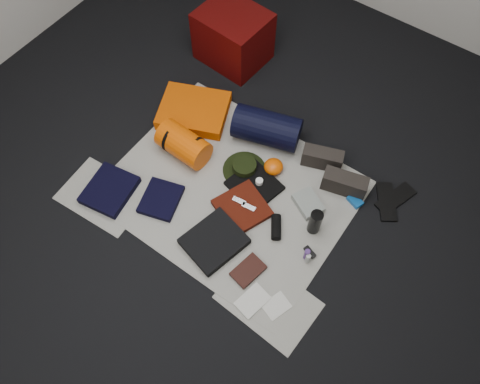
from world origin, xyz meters
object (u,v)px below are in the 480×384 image
Objects in this scene: red_cabinet at (233,37)px; compact_camera at (312,207)px; navy_duffel at (267,128)px; water_bottle at (315,222)px; sleeping_pad at (194,111)px; paperback_book at (248,271)px; stuff_sack at (184,144)px.

compact_camera is (1.27, -0.84, -0.19)m from red_cabinet.
navy_duffel is 0.67m from compact_camera.
navy_duffel is at bearing -33.97° from red_cabinet.
red_cabinet is 2.46× the size of water_bottle.
sleeping_pad is 1.33m from paperback_book.
water_bottle is 1.00× the size of paperback_book.
compact_camera is at bearing 8.48° from stuff_sack.
water_bottle is (1.35, -0.97, -0.10)m from red_cabinet.
red_cabinet is 1.03× the size of sleeping_pad.
navy_duffel is at bearing 128.71° from paperback_book.
water_bottle is (1.24, -0.30, 0.06)m from sleeping_pad.
red_cabinet is 0.87m from navy_duffel.
water_bottle reaches higher than sleeping_pad.
sleeping_pad is at bearing 168.56° from compact_camera.
red_cabinet is at bearing 124.91° from navy_duffel.
red_cabinet is 0.70m from sleeping_pad.
compact_camera is at bearing 123.89° from water_bottle.
sleeping_pad is 2.39× the size of water_bottle.
water_bottle is at bearing 80.77° from paperback_book.
water_bottle is at bearing -13.55° from sleeping_pad.
navy_duffel is 2.28× the size of water_bottle.
navy_duffel reaches higher than stuff_sack.
stuff_sack is 1.01m from compact_camera.
red_cabinet reaches higher than stuff_sack.
paperback_book is at bearing -47.25° from red_cabinet.
red_cabinet is 1.67m from water_bottle.
sleeping_pad is 0.36m from stuff_sack.
water_bottle is at bearing -49.97° from navy_duffel.
water_bottle is at bearing -31.52° from red_cabinet.
stuff_sack reaches higher than sleeping_pad.
sleeping_pad is at bearing -76.48° from red_cabinet.
stuff_sack is at bearing 163.00° from paperback_book.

